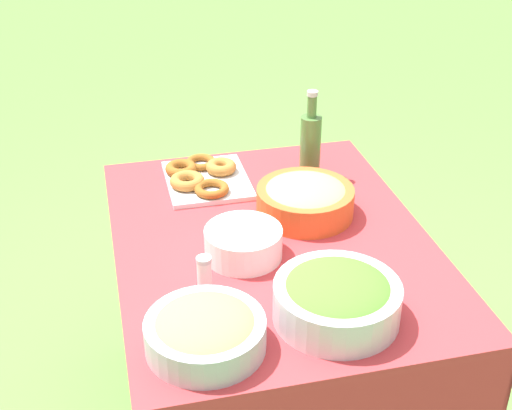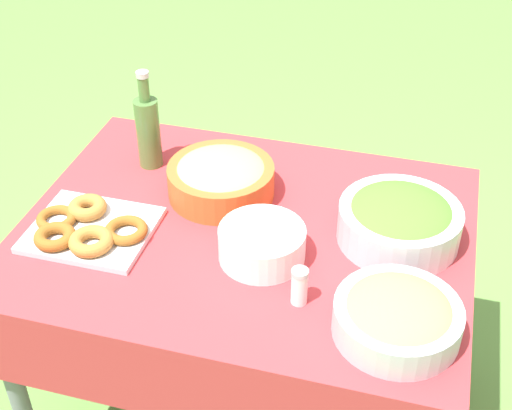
# 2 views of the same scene
# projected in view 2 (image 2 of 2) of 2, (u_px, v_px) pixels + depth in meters

# --- Properties ---
(picnic_table) EXTENTS (1.16, 0.89, 0.76)m
(picnic_table) POSITION_uv_depth(u_px,v_px,m) (246.00, 260.00, 1.91)
(picnic_table) COLOR #B73338
(picnic_table) RESTS_ON ground_plane
(salad_bowl) EXTENTS (0.31, 0.31, 0.12)m
(salad_bowl) POSITION_uv_depth(u_px,v_px,m) (400.00, 220.00, 1.78)
(salad_bowl) COLOR silver
(salad_bowl) RESTS_ON picnic_table
(pasta_bowl) EXTENTS (0.29, 0.29, 0.11)m
(pasta_bowl) POSITION_uv_depth(u_px,v_px,m) (221.00, 177.00, 1.94)
(pasta_bowl) COLOR #E05B28
(pasta_bowl) RESTS_ON picnic_table
(donut_platter) EXTENTS (0.32, 0.27, 0.05)m
(donut_platter) POSITION_uv_depth(u_px,v_px,m) (88.00, 228.00, 1.81)
(donut_platter) COLOR silver
(donut_platter) RESTS_ON picnic_table
(plate_stack) EXTENTS (0.21, 0.21, 0.08)m
(plate_stack) POSITION_uv_depth(u_px,v_px,m) (262.00, 244.00, 1.73)
(plate_stack) COLOR white
(plate_stack) RESTS_ON picnic_table
(olive_oil_bottle) EXTENTS (0.07, 0.07, 0.30)m
(olive_oil_bottle) POSITION_uv_depth(u_px,v_px,m) (148.00, 129.00, 2.02)
(olive_oil_bottle) COLOR #4C7238
(olive_oil_bottle) RESTS_ON picnic_table
(fruit_bowl) EXTENTS (0.28, 0.28, 0.10)m
(fruit_bowl) POSITION_uv_depth(u_px,v_px,m) (397.00, 316.00, 1.52)
(fruit_bowl) COLOR #B2B7BC
(fruit_bowl) RESTS_ON picnic_table
(salt_shaker) EXTENTS (0.04, 0.04, 0.09)m
(salt_shaker) POSITION_uv_depth(u_px,v_px,m) (299.00, 286.00, 1.60)
(salt_shaker) COLOR white
(salt_shaker) RESTS_ON picnic_table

